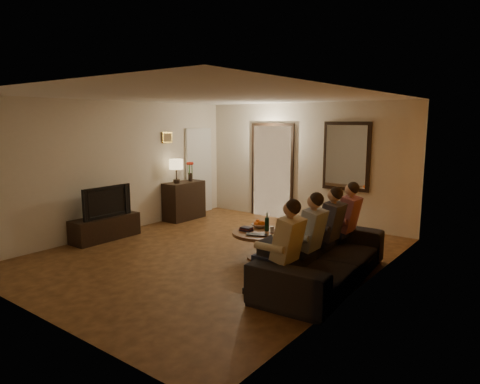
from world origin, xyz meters
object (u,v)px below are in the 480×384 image
Objects in this scene: tv at (104,201)px; person_b at (307,243)px; bowl at (259,225)px; wine_bottle at (267,222)px; laptop at (256,236)px; table_lamp at (176,171)px; tv_stand at (105,228)px; coffee_table at (261,245)px; person_c at (327,234)px; person_d at (344,226)px; sofa at (324,255)px; person_a at (284,254)px; dog at (291,260)px; dresser at (184,201)px.

tv is 4.16m from person_b.
wine_bottle is at bearing -27.55° from bowl.
tv is 3.15m from laptop.
tv_stand is (0.00, -1.89, -0.90)m from table_lamp.
tv is at bearing -164.66° from coffee_table.
table_lamp is at bearing 165.63° from person_c.
person_c is at bearing -4.82° from wine_bottle.
table_lamp reaches higher than person_c.
person_d is at bearing -6.37° from table_lamp.
sofa is 2.16× the size of person_a.
dog is (3.86, 0.31, 0.06)m from tv_stand.
table_lamp is 4.26m from dog.
laptop is (0.10, -0.28, 0.24)m from coffee_table.
tv_stand is 0.50× the size of sofa.
wine_bottle is (0.23, -0.12, 0.12)m from bowl.
tv is at bearing -163.16° from wine_bottle.
table_lamp is at bearing 67.44° from sofa.
wine_bottle is (-1.21, 0.39, 0.23)m from sofa.
tv is 3.28× the size of wine_bottle.
wine_bottle reaches higher than dog.
person_a is (4.15, -2.48, 0.17)m from dresser.
laptop is (-1.06, 0.91, -0.14)m from person_a.
coffee_table is at bearing -116.57° from wine_bottle.
tv is at bearing -90.00° from dresser.
tv_stand is at bearing -90.00° from table_lamp.
sofa is at bearing 71.57° from person_b.
table_lamp is 0.45× the size of person_c.
person_a is at bearing -45.92° from coffee_table.
dresser is at bearing 170.65° from person_d.
person_d is at bearing 27.70° from coffee_table.
person_b is at bearing -86.85° from tv.
person_c is 2.14× the size of dog.
dog is 1.70× the size of laptop.
tv is 3.09× the size of laptop.
person_d reaches higher than bowl.
tv is at bearing -90.00° from table_lamp.
dog is 2.16× the size of bowl.
tv_stand is 1.09× the size of person_a.
dresser is 3.28m from wine_bottle.
dresser is 0.80× the size of person_d.
person_b reaches higher than laptop.
person_a is 2.14× the size of dog.
tv_stand is 3.11m from coffee_table.
person_b and person_c have the same top height.
tv is 3.90m from dog.
dresser is 4.35m from person_c.
tv_stand is at bearing -168.71° from person_c.
sofa is (4.25, -1.36, -0.74)m from table_lamp.
wine_bottle is (0.05, 0.10, 0.38)m from coffee_table.
dresser is at bearing 155.59° from person_b.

